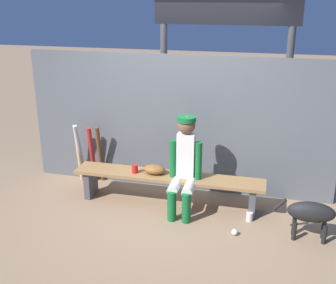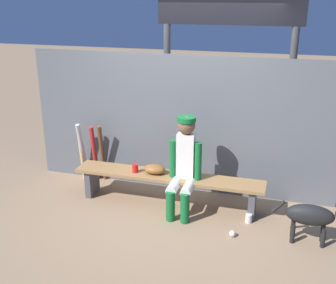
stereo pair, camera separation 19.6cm
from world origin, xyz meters
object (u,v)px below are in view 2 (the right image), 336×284
cup_on_ground (249,218)px  cup_on_bench (135,168)px  baseball_glove (155,169)px  baseball (232,234)px  bat_wood_dark (102,153)px  bat_aluminum_red (95,154)px  player_seated (184,163)px  scoreboard (234,17)px  dugout_bench (168,181)px  dog (315,216)px  bat_aluminum_silver (83,151)px  bat_wood_natural (82,154)px

cup_on_ground → cup_on_bench: cup_on_bench is taller
baseball_glove → baseball: baseball_glove is taller
bat_wood_dark → bat_aluminum_red: bat_wood_dark is taller
player_seated → baseball_glove: player_seated is taller
bat_wood_dark → baseball: bat_wood_dark is taller
cup_on_bench → scoreboard: 2.41m
player_seated → bat_aluminum_red: (-1.46, 0.52, -0.22)m
cup_on_ground → dugout_bench: bearing=171.0°
bat_wood_dark → dog: (2.90, -0.83, -0.11)m
player_seated → cup_on_ground: (0.83, -0.07, -0.60)m
baseball → bat_wood_dark: bearing=154.9°
baseball → player_seated: bearing=147.9°
dugout_bench → bat_aluminum_silver: (-1.42, 0.41, 0.11)m
scoreboard → dugout_bench: bearing=-117.5°
baseball_glove → cup_on_ground: size_ratio=2.55×
bat_aluminum_silver → player_seated: bearing=-17.1°
player_seated → cup_on_ground: bearing=-4.6°
bat_aluminum_red → dog: 3.13m
baseball_glove → bat_wood_dark: size_ratio=0.31×
scoreboard → dog: scoreboard is taller
cup_on_ground → dog: size_ratio=0.13×
scoreboard → baseball_glove: bearing=-124.2°
dugout_bench → baseball_glove: baseball_glove is taller
bat_aluminum_red → baseball: 2.38m
baseball → cup_on_bench: bearing=159.7°
bat_wood_dark → scoreboard: 2.63m
dugout_bench → scoreboard: 2.37m
bat_wood_natural → player_seated: bearing=-16.8°
bat_wood_dark → baseball: (2.03, -0.95, -0.41)m
dugout_bench → cup_on_ground: size_ratio=22.43×
dugout_bench → baseball: (0.92, -0.53, -0.29)m
baseball_glove → cup_on_bench: baseball_glove is taller
baseball_glove → bat_aluminum_silver: size_ratio=0.31×
dugout_bench → scoreboard: scoreboard is taller
baseball_glove → cup_on_bench: 0.26m
bat_wood_natural → scoreboard: size_ratio=0.24×
baseball_glove → bat_wood_dark: bearing=155.8°
player_seated → bat_aluminum_silver: bearing=162.9°
baseball_glove → dog: baseball_glove is taller
bat_wood_natural → baseball: (2.35, -0.93, -0.37)m
bat_aluminum_silver → cup_on_ground: (2.48, -0.57, -0.39)m
bat_aluminum_red → scoreboard: 2.73m
baseball_glove → bat_aluminum_red: 1.13m
bat_wood_dark → cup_on_bench: (0.67, -0.45, 0.03)m
baseball → cup_on_bench: 1.51m
dugout_bench → bat_wood_dark: 1.19m
bat_aluminum_red → bat_wood_natural: bat_aluminum_red is taller
dugout_bench → cup_on_bench: cup_on_bench is taller
dugout_bench → cup_on_ground: (1.07, -0.17, -0.28)m
bat_wood_natural → scoreboard: scoreboard is taller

